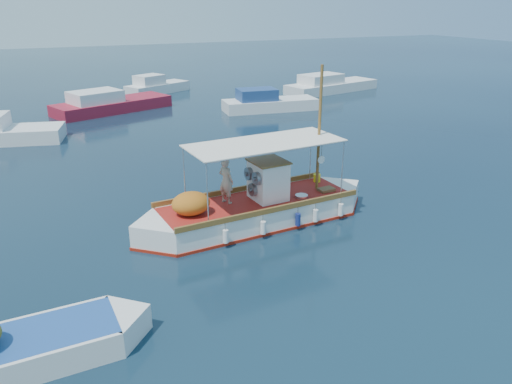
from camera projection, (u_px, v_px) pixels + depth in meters
name	position (u px, v px, depth m)	size (l,w,h in m)	color
ground	(278.00, 226.00, 17.62)	(160.00, 160.00, 0.00)	black
fishing_caique	(255.00, 210.00, 17.76)	(9.14, 2.97, 5.59)	white
dinghy	(12.00, 355.00, 10.77)	(6.05, 1.91, 1.48)	white
bg_boat_n	(109.00, 105.00, 35.62)	(8.76, 5.43, 1.80)	maroon
bg_boat_ne	(267.00, 104.00, 36.02)	(6.95, 2.98, 1.80)	silver
bg_boat_e	(329.00, 86.00, 43.46)	(9.27, 4.52, 1.80)	silver
bg_boat_far_n	(156.00, 87.00, 42.86)	(5.93, 4.26, 1.80)	silver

